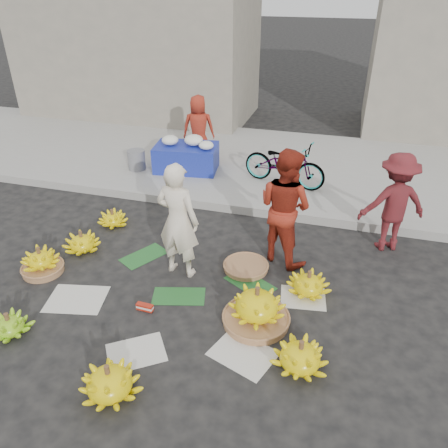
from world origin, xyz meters
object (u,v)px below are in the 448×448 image
(vendor_cream, at_px, (178,221))
(flower_table, at_px, (187,156))
(banana_bunch_0, at_px, (41,262))
(bicycle, at_px, (285,163))
(banana_bunch_4, at_px, (257,307))

(vendor_cream, height_order, flower_table, vendor_cream)
(banana_bunch_0, height_order, bicycle, bicycle)
(bicycle, bearing_deg, banana_bunch_0, 155.71)
(banana_bunch_4, relative_size, flower_table, 0.62)
(banana_bunch_0, xyz_separation_m, vendor_cream, (1.78, 0.53, 0.62))
(banana_bunch_0, height_order, vendor_cream, vendor_cream)
(banana_bunch_0, distance_m, banana_bunch_4, 2.98)
(banana_bunch_0, relative_size, vendor_cream, 0.34)
(vendor_cream, relative_size, flower_table, 1.22)
(vendor_cream, height_order, bicycle, vendor_cream)
(banana_bunch_0, xyz_separation_m, banana_bunch_4, (2.98, -0.17, 0.06))
(banana_bunch_0, distance_m, flower_table, 3.69)
(vendor_cream, bearing_deg, banana_bunch_0, 24.01)
(flower_table, bearing_deg, vendor_cream, -79.05)
(banana_bunch_4, xyz_separation_m, bicycle, (-0.28, 3.62, 0.30))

